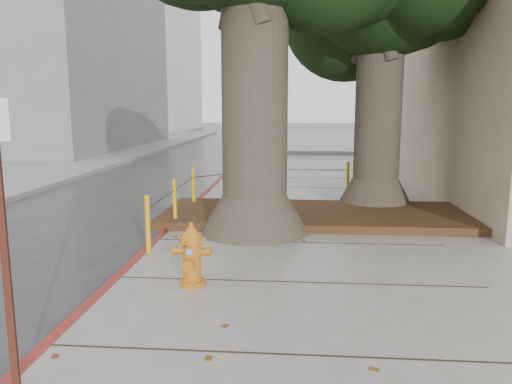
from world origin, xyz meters
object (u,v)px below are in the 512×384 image
Objects in this scene: car_red at (478,149)px; car_dark at (69,143)px; signpost at (3,230)px; car_silver at (427,144)px; fire_hydrant at (192,255)px.

car_red is 20.72m from car_dark.
signpost is 0.68× the size of car_silver.
fire_hydrant is at bearing 154.10° from car_red.
car_silver is 18.71m from car_dark.
fire_hydrant is at bearing -64.53° from car_dark.
signpost is 24.27m from car_dark.
car_dark is (-9.85, 22.16, -0.97)m from signpost.
signpost is 0.75× the size of car_red.
car_silver is 0.95× the size of car_dark.
signpost is (-0.98, -2.52, 0.95)m from fire_hydrant.
car_dark is (-18.71, 0.23, -0.06)m from car_silver.
signpost is at bearing -69.44° from car_dark.
car_dark is at bearing 87.75° from car_red.
car_dark is (-20.63, 1.90, 0.01)m from car_red.
car_red is (10.78, 20.26, -0.98)m from signpost.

